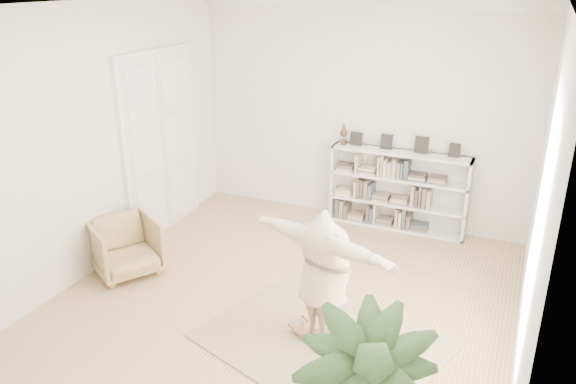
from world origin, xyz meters
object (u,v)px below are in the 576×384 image
Objects in this scene: bookshelf at (398,191)px; person at (324,271)px; armchair at (125,247)px; rocker_board at (322,336)px.

person is at bearing -89.90° from bookshelf.
rocker_board is at bearing -65.98° from armchair.
person reaches higher than armchair.
person is at bearing -65.98° from armchair.
armchair is (-3.04, -3.00, -0.25)m from bookshelf.
bookshelf is 3.39m from person.
bookshelf reaches higher than rocker_board.
bookshelf is 1.16× the size of person.
bookshelf is at bearing -14.43° from armchair.
rocker_board is 0.33× the size of person.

